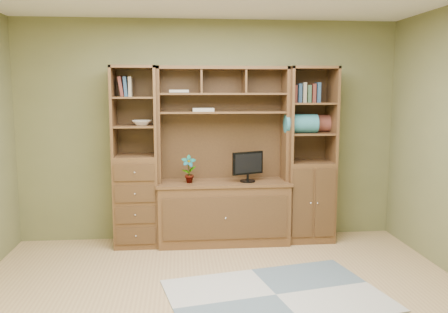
{
  "coord_description": "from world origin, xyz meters",
  "views": [
    {
      "loc": [
        -0.36,
        -3.64,
        1.78
      ],
      "look_at": [
        0.1,
        1.2,
        1.1
      ],
      "focal_mm": 38.0,
      "sensor_mm": 36.0,
      "label": 1
    }
  ],
  "objects": [
    {
      "name": "blanket_teal",
      "position": [
        1.04,
        1.73,
        1.4
      ],
      "size": [
        0.37,
        0.22,
        0.22
      ],
      "primitive_type": "cube",
      "color": "#2D6E77",
      "rests_on": "right_tower"
    },
    {
      "name": "blanket_red",
      "position": [
        1.31,
        1.85,
        1.39
      ],
      "size": [
        0.36,
        0.2,
        0.2
      ],
      "primitive_type": "cube",
      "color": "brown",
      "rests_on": "right_tower"
    },
    {
      "name": "orchid",
      "position": [
        -0.26,
        1.7,
        0.89
      ],
      "size": [
        0.17,
        0.11,
        0.32
      ],
      "primitive_type": "imported",
      "color": "#A75738",
      "rests_on": "center_hutch"
    },
    {
      "name": "bowl",
      "position": [
        -0.78,
        1.77,
        1.42
      ],
      "size": [
        0.22,
        0.22,
        0.05
      ],
      "primitive_type": "imported",
      "color": "white",
      "rests_on": "left_tower"
    },
    {
      "name": "left_tower",
      "position": [
        -0.86,
        1.77,
        1.02
      ],
      "size": [
        0.5,
        0.45,
        2.05
      ],
      "primitive_type": "cube",
      "color": "#54361D",
      "rests_on": "ground"
    },
    {
      "name": "center_hutch",
      "position": [
        0.14,
        1.73,
        1.02
      ],
      "size": [
        1.54,
        0.53,
        2.05
      ],
      "primitive_type": "cube",
      "color": "#54361D",
      "rests_on": "ground"
    },
    {
      "name": "monitor",
      "position": [
        0.42,
        1.7,
        0.97
      ],
      "size": [
        0.43,
        0.32,
        0.48
      ],
      "primitive_type": "cube",
      "rotation": [
        0.0,
        0.0,
        0.4
      ],
      "color": "black",
      "rests_on": "center_hutch"
    },
    {
      "name": "rug",
      "position": [
        0.46,
        0.23,
        0.01
      ],
      "size": [
        2.05,
        1.57,
        0.01
      ],
      "primitive_type": "cube",
      "rotation": [
        0.0,
        0.0,
        0.21
      ],
      "color": "gray",
      "rests_on": "ground"
    },
    {
      "name": "right_tower",
      "position": [
        1.17,
        1.77,
        1.02
      ],
      "size": [
        0.55,
        0.45,
        2.05
      ],
      "primitive_type": "cube",
      "color": "#54361D",
      "rests_on": "ground"
    },
    {
      "name": "magazines",
      "position": [
        -0.09,
        1.82,
        1.56
      ],
      "size": [
        0.24,
        0.18,
        0.04
      ],
      "primitive_type": "cube",
      "color": "#AFA896",
      "rests_on": "center_hutch"
    },
    {
      "name": "room",
      "position": [
        0.0,
        0.0,
        1.3
      ],
      "size": [
        4.6,
        4.1,
        2.64
      ],
      "color": "tan",
      "rests_on": "ground"
    }
  ]
}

